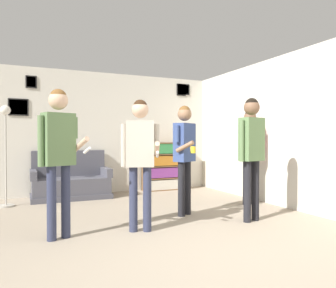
# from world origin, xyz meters

# --- Properties ---
(ground_plane) EXTENTS (20.00, 20.00, 0.00)m
(ground_plane) POSITION_xyz_m (0.00, 0.00, 0.00)
(ground_plane) COLOR gray
(wall_back) EXTENTS (7.43, 0.08, 2.70)m
(wall_back) POSITION_xyz_m (-0.00, 4.74, 1.36)
(wall_back) COLOR silver
(wall_back) RESTS_ON ground_plane
(wall_right) EXTENTS (0.06, 7.11, 2.70)m
(wall_right) POSITION_xyz_m (2.55, 2.36, 1.35)
(wall_right) COLOR silver
(wall_right) RESTS_ON ground_plane
(couch) EXTENTS (1.55, 0.80, 0.96)m
(couch) POSITION_xyz_m (-0.80, 4.33, 0.31)
(couch) COLOR #4C4C56
(couch) RESTS_ON ground_plane
(bookshelf) EXTENTS (1.09, 0.30, 1.13)m
(bookshelf) POSITION_xyz_m (1.39, 4.52, 0.56)
(bookshelf) COLOR brown
(bookshelf) RESTS_ON ground_plane
(floor_lamp) EXTENTS (0.28, 0.28, 1.81)m
(floor_lamp) POSITION_xyz_m (-1.98, 3.89, 1.12)
(floor_lamp) COLOR #ADA89E
(floor_lamp) RESTS_ON ground_plane
(person_player_foreground_left) EXTENTS (0.58, 0.43, 1.81)m
(person_player_foreground_left) POSITION_xyz_m (-1.30, 1.52, 1.13)
(person_player_foreground_left) COLOR #2D334C
(person_player_foreground_left) RESTS_ON ground_plane
(person_player_foreground_center) EXTENTS (0.47, 0.57, 1.72)m
(person_player_foreground_center) POSITION_xyz_m (-0.30, 1.43, 1.06)
(person_player_foreground_center) COLOR #2D334C
(person_player_foreground_center) RESTS_ON ground_plane
(person_watcher_holding_cup) EXTENTS (0.44, 0.57, 1.73)m
(person_watcher_holding_cup) POSITION_xyz_m (0.64, 2.00, 1.07)
(person_watcher_holding_cup) COLOR black
(person_watcher_holding_cup) RESTS_ON ground_plane
(person_spectator_near_bookshelf) EXTENTS (0.49, 0.27, 1.81)m
(person_spectator_near_bookshelf) POSITION_xyz_m (1.37, 1.28, 1.13)
(person_spectator_near_bookshelf) COLOR black
(person_spectator_near_bookshelf) RESTS_ON ground_plane
(person_spectator_far_right) EXTENTS (0.50, 0.22, 1.74)m
(person_spectator_far_right) POSITION_xyz_m (2.13, 2.29, 1.08)
(person_spectator_far_right) COLOR black
(person_spectator_far_right) RESTS_ON ground_plane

